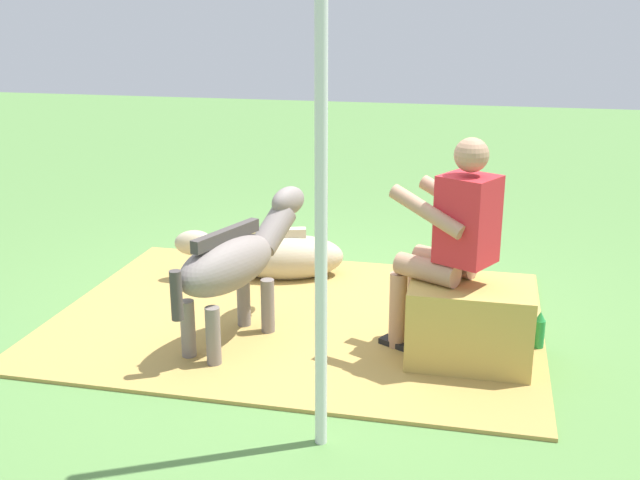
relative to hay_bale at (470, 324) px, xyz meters
The scene contains 8 objects.
ground_plane 1.35m from the hay_bale, 23.21° to the right, with size 24.00×24.00×0.00m, color #568442.
hay_patch 1.28m from the hay_bale, 19.91° to the right, with size 3.33×2.48×0.02m, color #AD8C47.
hay_bale is the anchor object (origin of this frame).
person_seated 0.55m from the hay_bale, 19.67° to the right, with size 0.72×0.60×1.39m.
pony_standing 1.50m from the hay_bale, ahead, with size 0.64×1.30×0.92m.
pony_lying 1.95m from the hay_bale, 37.20° to the right, with size 1.35×0.66×0.42m.
soda_bottle 0.53m from the hay_bale, 147.23° to the right, with size 0.07×0.07×0.27m.
tent_pole_left 1.62m from the hay_bale, 57.05° to the left, with size 0.06×0.06×2.55m, color silver.
Camera 1 is at (-1.26, 4.87, 2.12)m, focal length 42.84 mm.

